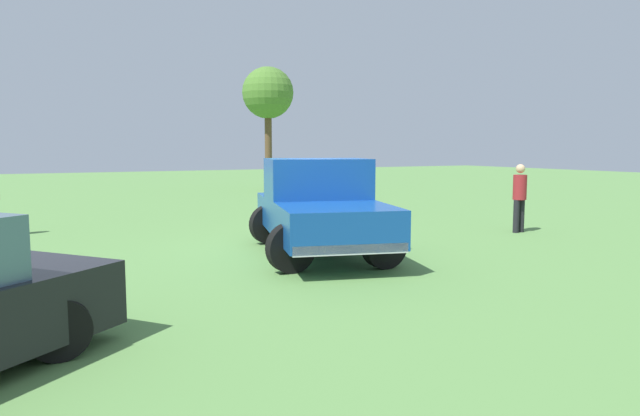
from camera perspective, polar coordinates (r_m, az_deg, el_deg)
name	(u,v)px	position (r m, az deg, el deg)	size (l,w,h in m)	color
ground_plane	(302,251)	(11.41, -1.84, -4.27)	(80.00, 80.00, 0.00)	#5B8C47
pickup_truck	(319,205)	(10.96, -0.13, 0.35)	(3.14, 4.90, 1.83)	black
person_bystander	(520,194)	(14.54, 19.32, 1.31)	(0.35, 0.35, 1.65)	black
tree_back_right	(268,94)	(27.65, -5.23, 11.24)	(2.44, 2.44, 5.84)	brown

